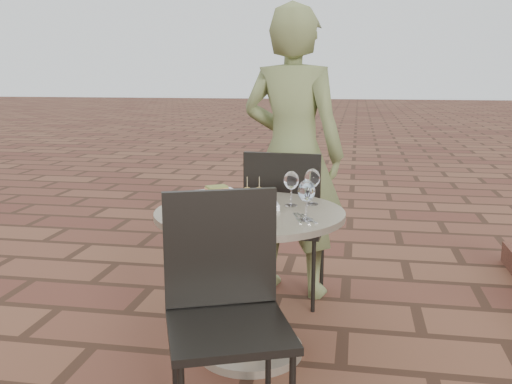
% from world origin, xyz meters
% --- Properties ---
extents(ground, '(60.00, 60.00, 0.00)m').
position_xyz_m(ground, '(0.00, 0.00, 0.00)').
color(ground, brown).
rests_on(ground, ground).
extents(cafe_table, '(0.90, 0.90, 0.73)m').
position_xyz_m(cafe_table, '(-0.03, 0.07, 0.48)').
color(cafe_table, gray).
rests_on(cafe_table, ground).
extents(chair_far, '(0.47, 0.47, 0.93)m').
position_xyz_m(chair_far, '(0.05, 0.74, 0.55)').
color(chair_far, black).
rests_on(chair_far, ground).
extents(chair_near, '(0.57, 0.57, 0.93)m').
position_xyz_m(chair_near, '(-0.02, -0.54, 0.55)').
color(chair_near, black).
rests_on(chair_near, ground).
extents(diner, '(0.73, 0.57, 1.77)m').
position_xyz_m(diner, '(0.07, 0.94, 0.88)').
color(diner, olive).
rests_on(diner, ground).
extents(plate_salmon, '(0.35, 0.35, 0.07)m').
position_xyz_m(plate_salmon, '(-0.25, 0.29, 0.75)').
color(plate_salmon, white).
rests_on(plate_salmon, cafe_table).
extents(plate_sliders, '(0.28, 0.28, 0.15)m').
position_xyz_m(plate_sliders, '(-0.03, 0.16, 0.76)').
color(plate_sliders, white).
rests_on(plate_sliders, cafe_table).
extents(plate_tuna, '(0.31, 0.31, 0.03)m').
position_xyz_m(plate_tuna, '(-0.02, -0.13, 0.75)').
color(plate_tuna, white).
rests_on(plate_tuna, cafe_table).
extents(wine_glass_right, '(0.08, 0.08, 0.18)m').
position_xyz_m(wine_glass_right, '(0.24, -0.07, 0.86)').
color(wine_glass_right, white).
rests_on(wine_glass_right, cafe_table).
extents(wine_glass_mid, '(0.07, 0.07, 0.17)m').
position_xyz_m(wine_glass_mid, '(0.15, 0.20, 0.85)').
color(wine_glass_mid, white).
rests_on(wine_glass_mid, cafe_table).
extents(wine_glass_far, '(0.08, 0.08, 0.18)m').
position_xyz_m(wine_glass_far, '(0.24, 0.25, 0.86)').
color(wine_glass_far, white).
rests_on(wine_glass_far, cafe_table).
extents(steel_ramekin, '(0.08, 0.08, 0.05)m').
position_xyz_m(steel_ramekin, '(-0.31, 0.15, 0.75)').
color(steel_ramekin, silver).
rests_on(steel_ramekin, cafe_table).
extents(cutlery_set, '(0.17, 0.23, 0.00)m').
position_xyz_m(cutlery_set, '(0.23, -0.05, 0.73)').
color(cutlery_set, silver).
rests_on(cutlery_set, cafe_table).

